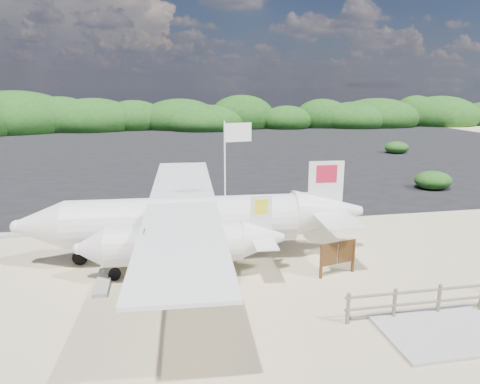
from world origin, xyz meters
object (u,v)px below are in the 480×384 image
(crew_b, at_px, (224,219))
(crew_a, at_px, (155,221))
(aircraft_large, at_px, (310,154))
(aircraft_small, at_px, (46,156))
(signboard, at_px, (337,275))
(baggage_cart, at_px, (211,254))
(flagpole, at_px, (226,256))

(crew_b, bearing_deg, crew_a, -11.78)
(aircraft_large, distance_m, aircraft_small, 26.89)
(signboard, relative_size, aircraft_large, 0.10)
(signboard, xyz_separation_m, crew_a, (-6.71, 4.89, 0.96))
(crew_a, xyz_separation_m, crew_b, (3.22, 0.32, -0.18))
(crew_b, distance_m, aircraft_small, 30.14)
(baggage_cart, xyz_separation_m, crew_b, (0.91, 2.34, 0.78))
(baggage_cart, distance_m, aircraft_large, 28.39)
(flagpole, relative_size, signboard, 3.41)
(flagpole, xyz_separation_m, aircraft_large, (12.69, 25.36, 0.00))
(flagpole, xyz_separation_m, signboard, (3.82, -2.61, 0.00))
(aircraft_large, bearing_deg, crew_b, 64.86)
(flagpole, xyz_separation_m, crew_b, (0.33, 2.60, 0.78))
(crew_a, distance_m, crew_b, 3.24)
(signboard, bearing_deg, crew_a, 130.42)
(baggage_cart, bearing_deg, crew_a, 123.96)
(baggage_cart, distance_m, crew_a, 3.22)
(aircraft_small, bearing_deg, crew_a, 115.93)
(baggage_cart, height_order, aircraft_small, aircraft_small)
(aircraft_large, relative_size, aircraft_small, 2.10)
(crew_b, distance_m, aircraft_large, 25.91)
(flagpole, relative_size, aircraft_large, 0.33)
(flagpole, height_order, aircraft_small, flagpole)
(baggage_cart, bearing_deg, flagpole, -39.17)
(flagpole, distance_m, crew_b, 2.73)
(aircraft_small, bearing_deg, signboard, 122.79)
(flagpole, distance_m, aircraft_large, 28.35)
(signboard, bearing_deg, crew_b, 110.31)
(flagpole, bearing_deg, aircraft_large, 63.42)
(crew_a, relative_size, crew_b, 1.23)
(signboard, height_order, aircraft_small, aircraft_small)
(crew_b, bearing_deg, aircraft_small, -79.18)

